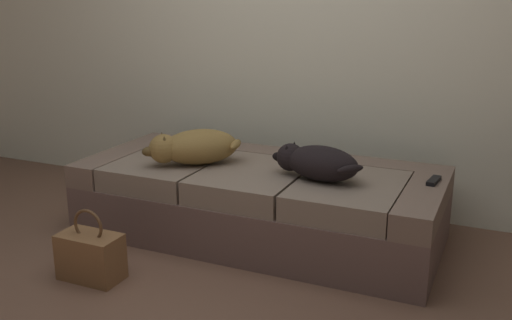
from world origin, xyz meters
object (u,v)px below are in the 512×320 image
(handbag, at_px, (91,256))
(dog_tan, at_px, (194,147))
(dog_dark, at_px, (316,162))
(couch, at_px, (259,201))
(tv_remote, at_px, (434,181))

(handbag, bearing_deg, dog_tan, 75.54)
(handbag, bearing_deg, dog_dark, 39.02)
(dog_tan, relative_size, dog_dark, 0.95)
(dog_tan, relative_size, handbag, 1.40)
(dog_tan, bearing_deg, dog_dark, 1.60)
(couch, relative_size, dog_dark, 3.79)
(dog_tan, height_order, dog_dark, dog_tan)
(dog_tan, bearing_deg, handbag, -104.46)
(dog_tan, height_order, handbag, dog_tan)
(couch, distance_m, handbag, 1.03)
(dog_dark, distance_m, tv_remote, 0.63)
(couch, distance_m, tv_remote, 1.01)
(couch, xyz_separation_m, handbag, (-0.56, -0.86, -0.09))
(tv_remote, distance_m, handbag, 1.84)
(dog_tan, relative_size, tv_remote, 3.53)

